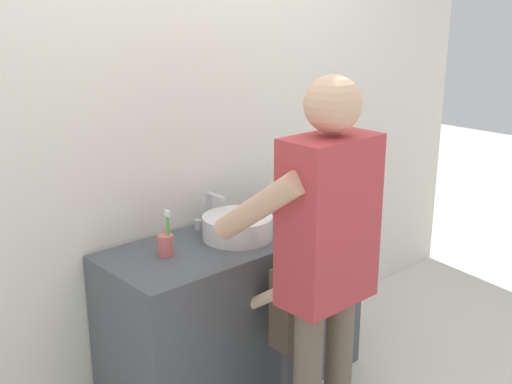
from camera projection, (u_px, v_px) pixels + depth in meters
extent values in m
cube|color=silver|center=(192.00, 119.00, 3.13)|extent=(4.40, 0.08, 2.70)
cube|color=#4C5156|center=(236.00, 314.00, 3.17)|extent=(1.31, 0.54, 0.82)
cylinder|color=silver|center=(238.00, 227.00, 3.02)|extent=(0.33, 0.33, 0.11)
cylinder|color=beige|center=(238.00, 226.00, 3.02)|extent=(0.27, 0.27, 0.09)
cylinder|color=#B7BABF|center=(209.00, 209.00, 3.17)|extent=(0.03, 0.03, 0.18)
cylinder|color=#B7BABF|center=(216.00, 197.00, 3.10)|extent=(0.02, 0.12, 0.02)
cylinder|color=#B7BABF|center=(198.00, 225.00, 3.14)|extent=(0.04, 0.04, 0.05)
cylinder|color=#B7BABF|center=(220.00, 218.00, 3.23)|extent=(0.04, 0.04, 0.05)
cylinder|color=#D86666|center=(166.00, 245.00, 2.82)|extent=(0.07, 0.07, 0.09)
cylinder|color=yellow|center=(167.00, 233.00, 2.82)|extent=(0.02, 0.02, 0.17)
cube|color=white|center=(166.00, 213.00, 2.79)|extent=(0.01, 0.02, 0.02)
cylinder|color=green|center=(169.00, 234.00, 2.81)|extent=(0.03, 0.03, 0.17)
cube|color=white|center=(168.00, 214.00, 2.78)|extent=(0.01, 0.02, 0.02)
cylinder|color=#B27FC6|center=(275.00, 208.00, 3.27)|extent=(0.06, 0.06, 0.13)
cylinder|color=#2D2D2D|center=(275.00, 193.00, 3.24)|extent=(0.02, 0.02, 0.03)
cylinder|color=#47474C|center=(302.00, 379.00, 2.98)|extent=(0.06, 0.06, 0.43)
cube|color=brown|center=(295.00, 306.00, 2.83)|extent=(0.21, 0.12, 0.37)
sphere|color=beige|center=(296.00, 252.00, 2.75)|extent=(0.12, 0.12, 0.12)
cylinder|color=beige|center=(261.00, 300.00, 2.81)|extent=(0.05, 0.26, 0.20)
cylinder|color=beige|center=(298.00, 284.00, 2.96)|extent=(0.05, 0.26, 0.20)
cylinder|color=#6B5B4C|center=(338.00, 373.00, 2.72)|extent=(0.12, 0.12, 0.76)
cube|color=#B7383D|center=(329.00, 221.00, 2.45)|extent=(0.38, 0.22, 0.66)
sphere|color=#D8A884|center=(333.00, 104.00, 2.32)|extent=(0.22, 0.22, 0.22)
cylinder|color=#D8A884|center=(258.00, 207.00, 2.42)|extent=(0.09, 0.46, 0.36)
cylinder|color=#D8A884|center=(331.00, 186.00, 2.69)|extent=(0.09, 0.46, 0.36)
cylinder|color=green|center=(300.00, 215.00, 2.87)|extent=(0.01, 0.14, 0.03)
cube|color=white|center=(289.00, 209.00, 2.92)|extent=(0.01, 0.02, 0.02)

